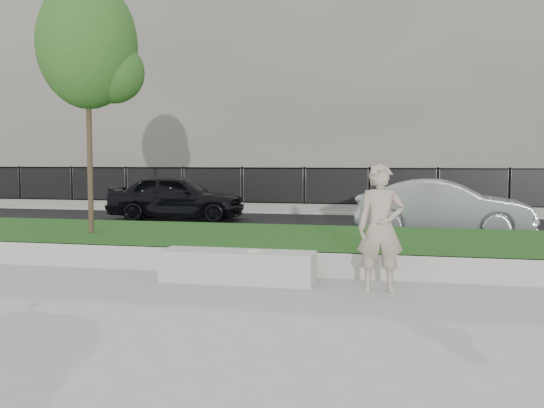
% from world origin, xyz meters
% --- Properties ---
extents(ground, '(90.00, 90.00, 0.00)m').
position_xyz_m(ground, '(0.00, 0.00, 0.00)').
color(ground, gray).
rests_on(ground, ground).
extents(grass_bank, '(34.00, 4.00, 0.40)m').
position_xyz_m(grass_bank, '(0.00, 3.00, 0.20)').
color(grass_bank, '#0E3A12').
rests_on(grass_bank, ground).
extents(grass_kerb, '(34.00, 0.08, 0.40)m').
position_xyz_m(grass_kerb, '(0.00, 1.04, 0.20)').
color(grass_kerb, '#ABA8A0').
rests_on(grass_kerb, ground).
extents(street, '(34.00, 7.00, 0.04)m').
position_xyz_m(street, '(0.00, 8.50, 0.02)').
color(street, black).
rests_on(street, ground).
extents(far_pavement, '(34.00, 3.00, 0.12)m').
position_xyz_m(far_pavement, '(0.00, 13.00, 0.06)').
color(far_pavement, gray).
rests_on(far_pavement, ground).
extents(iron_fence, '(32.00, 0.30, 1.50)m').
position_xyz_m(iron_fence, '(0.00, 12.00, 0.54)').
color(iron_fence, slate).
rests_on(iron_fence, far_pavement).
extents(building_facade, '(34.00, 10.00, 10.00)m').
position_xyz_m(building_facade, '(0.00, 20.00, 5.00)').
color(building_facade, '#645F57').
rests_on(building_facade, ground).
extents(stone_bench, '(2.35, 0.59, 0.48)m').
position_xyz_m(stone_bench, '(0.35, 0.40, 0.24)').
color(stone_bench, '#ABA8A0').
rests_on(stone_bench, ground).
extents(man, '(0.70, 0.50, 1.80)m').
position_xyz_m(man, '(2.50, 0.25, 0.90)').
color(man, tan).
rests_on(man, ground).
extents(book, '(0.24, 0.20, 0.02)m').
position_xyz_m(book, '(0.63, 0.38, 0.49)').
color(book, beige).
rests_on(book, stone_bench).
extents(young_tree, '(2.04, 1.95, 4.99)m').
position_xyz_m(young_tree, '(-3.23, 2.60, 4.03)').
color(young_tree, '#38281C').
rests_on(young_tree, grass_bank).
extents(car_dark, '(4.20, 1.97, 1.39)m').
position_xyz_m(car_dark, '(-3.95, 8.76, 0.73)').
color(car_dark, black).
rests_on(car_dark, street).
extents(car_silver, '(4.19, 1.74, 1.35)m').
position_xyz_m(car_silver, '(3.71, 6.60, 0.71)').
color(car_silver, gray).
rests_on(car_silver, street).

